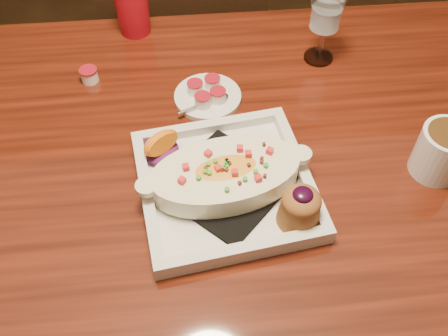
{
  "coord_description": "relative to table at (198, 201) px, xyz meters",
  "views": [
    {
      "loc": [
        -0.0,
        -0.54,
        1.41
      ],
      "look_at": [
        0.05,
        -0.02,
        0.77
      ],
      "focal_mm": 40.0,
      "sensor_mm": 36.0,
      "label": 1
    }
  ],
  "objects": [
    {
      "name": "floor",
      "position": [
        0.0,
        0.0,
        -0.65
      ],
      "size": [
        7.0,
        7.0,
        0.0
      ],
      "primitive_type": "plane",
      "color": "#312010",
      "rests_on": "ground"
    },
    {
      "name": "table",
      "position": [
        0.0,
        0.0,
        0.0
      ],
      "size": [
        1.5,
        0.9,
        0.75
      ],
      "color": "maroon",
      "rests_on": "floor"
    },
    {
      "name": "chair_far",
      "position": [
        -0.0,
        0.63,
        -0.15
      ],
      "size": [
        0.42,
        0.42,
        0.93
      ],
      "rotation": [
        0.0,
        0.0,
        3.14
      ],
      "color": "black",
      "rests_on": "floor"
    },
    {
      "name": "plate",
      "position": [
        0.05,
        -0.06,
        0.13
      ],
      "size": [
        0.31,
        0.31,
        0.08
      ],
      "rotation": [
        0.0,
        0.0,
        0.14
      ],
      "color": "silver",
      "rests_on": "table"
    },
    {
      "name": "coffee_mug",
      "position": [
        0.41,
        -0.04,
        0.15
      ],
      "size": [
        0.12,
        0.08,
        0.09
      ],
      "rotation": [
        0.0,
        0.0,
        -0.1
      ],
      "color": "silver",
      "rests_on": "table"
    },
    {
      "name": "goblet",
      "position": [
        0.27,
        0.27,
        0.2
      ],
      "size": [
        0.07,
        0.07,
        0.15
      ],
      "color": "silver",
      "rests_on": "table"
    },
    {
      "name": "saucer",
      "position": [
        0.03,
        0.17,
        0.11
      ],
      "size": [
        0.13,
        0.13,
        0.09
      ],
      "color": "silver",
      "rests_on": "table"
    },
    {
      "name": "creamer_loose",
      "position": [
        -0.2,
        0.24,
        0.11
      ],
      "size": [
        0.04,
        0.04,
        0.03
      ],
      "color": "white",
      "rests_on": "table"
    },
    {
      "name": "red_tumbler",
      "position": [
        -0.11,
        0.4,
        0.16
      ],
      "size": [
        0.08,
        0.08,
        0.13
      ],
      "primitive_type": "cone",
      "color": "red",
      "rests_on": "table"
    }
  ]
}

